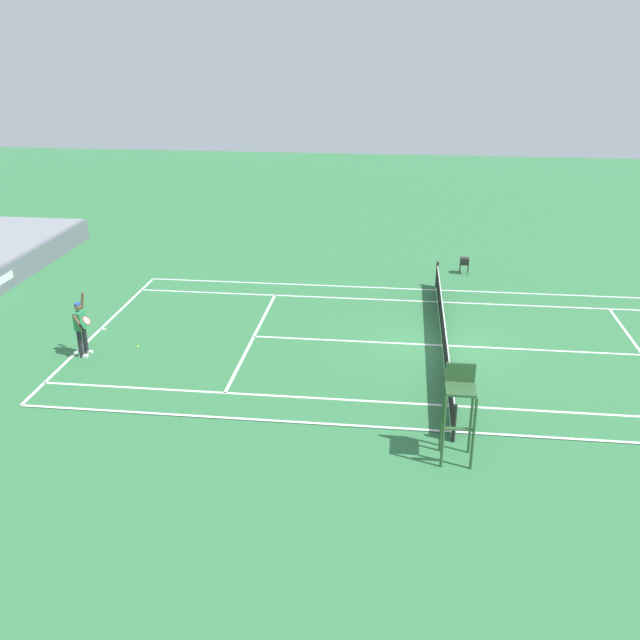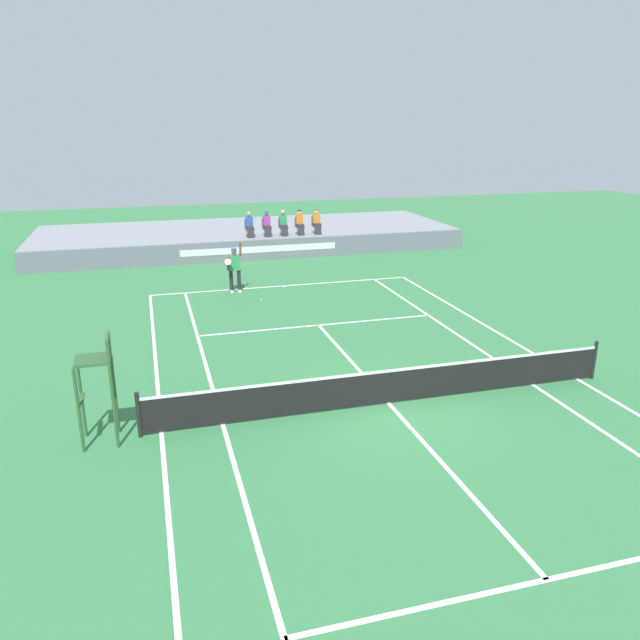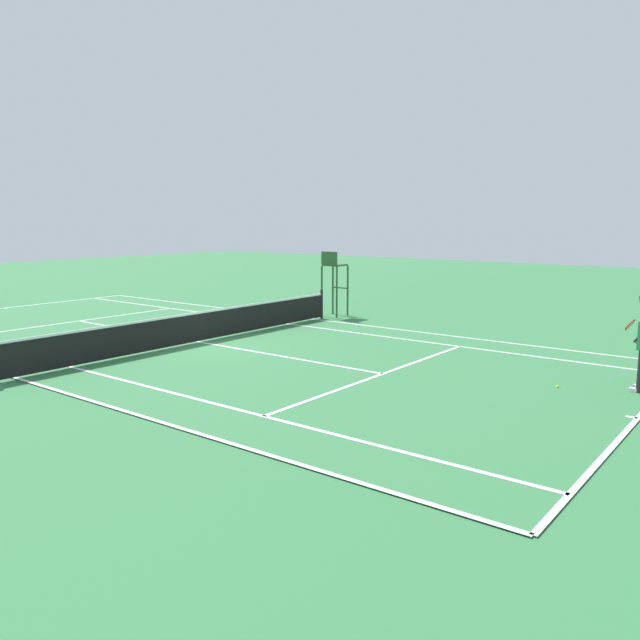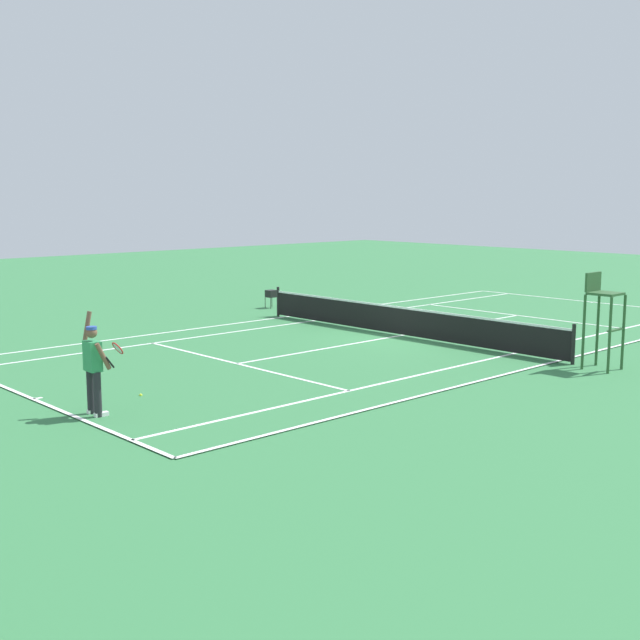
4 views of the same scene
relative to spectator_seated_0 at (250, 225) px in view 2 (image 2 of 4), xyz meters
The scene contains 13 objects.
ground_plane 18.36m from the spectator_seated_0, 89.03° to the right, with size 80.00×80.00×0.00m, color #337542.
court 18.35m from the spectator_seated_0, 89.03° to the right, with size 11.08×23.88×0.03m.
net 18.32m from the spectator_seated_0, 89.03° to the right, with size 11.98×0.10×1.07m.
barrier_wall 1.48m from the spectator_seated_0, 71.52° to the right, with size 22.52×0.25×1.01m.
bleacher_platform 3.25m from the spectator_seated_0, 84.18° to the left, with size 22.52×7.68×1.01m, color gray.
spectator_seated_0 is the anchor object (origin of this frame).
spectator_seated_1 0.90m from the spectator_seated_0, ahead, with size 0.44×0.60×1.27m.
spectator_seated_2 1.77m from the spectator_seated_0, ahead, with size 0.44×0.60×1.27m.
spectator_seated_3 2.65m from the spectator_seated_0, ahead, with size 0.44×0.60×1.27m.
spectator_seated_4 3.57m from the spectator_seated_0, ahead, with size 0.44×0.60×1.27m.
tennis_player 7.01m from the spectator_seated_0, 104.88° to the right, with size 0.78×0.62×2.08m.
tennis_ball 8.45m from the spectator_seated_0, 96.93° to the right, with size 0.07×0.07×0.07m, color #D1E533.
umpire_chair 19.36m from the spectator_seated_0, 109.23° to the right, with size 0.77×0.77×2.44m.
Camera 2 is at (-5.45, -12.87, 6.70)m, focal length 34.56 mm.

